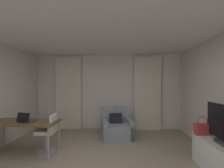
{
  "coord_description": "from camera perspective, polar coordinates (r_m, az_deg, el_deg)",
  "views": [
    {
      "loc": [
        0.45,
        -2.56,
        1.6
      ],
      "look_at": [
        0.24,
        1.43,
        1.58
      ],
      "focal_mm": 25.45,
      "sensor_mm": 36.0,
      "label": 1
    }
  ],
  "objects": [
    {
      "name": "desk_chair",
      "position": [
        4.09,
        -22.03,
        -16.85
      ],
      "size": [
        0.48,
        0.48,
        0.88
      ],
      "color": "gray",
      "rests_on": "ground"
    },
    {
      "name": "curtain_left_panel",
      "position": [
        5.77,
        -15.45,
        -3.13
      ],
      "size": [
        0.9,
        0.06,
        2.5
      ],
      "color": "beige",
      "rests_on": "ground"
    },
    {
      "name": "laptop",
      "position": [
        4.06,
        -28.57,
        -11.3
      ],
      "size": [
        0.37,
        0.31,
        0.22
      ],
      "color": "#2D2D33",
      "rests_on": "desk"
    },
    {
      "name": "ceiling",
      "position": [
        2.8,
        -7.01,
        21.93
      ],
      "size": [
        5.12,
        6.12,
        0.06
      ],
      "primitive_type": "cube",
      "color": "white",
      "rests_on": "wall_left"
    },
    {
      "name": "desk",
      "position": [
        4.18,
        -29.04,
        -12.38
      ],
      "size": [
        1.48,
        0.67,
        0.74
      ],
      "color": "brown",
      "rests_on": "ground"
    },
    {
      "name": "wall_window",
      "position": [
        5.62,
        -1.59,
        -2.7
      ],
      "size": [
        5.12,
        0.06,
        2.6
      ],
      "color": "silver",
      "rests_on": "ground"
    },
    {
      "name": "handbag_primary",
      "position": [
        3.75,
        29.77,
        -13.77
      ],
      "size": [
        0.3,
        0.14,
        0.37
      ],
      "color": "#B73833",
      "rests_on": "tv_console"
    },
    {
      "name": "armchair",
      "position": [
        4.84,
        1.57,
        -15.55
      ],
      "size": [
        1.0,
        0.99,
        0.82
      ],
      "color": "gray",
      "rests_on": "ground"
    },
    {
      "name": "curtain_right_panel",
      "position": [
        5.55,
        12.61,
        -3.27
      ],
      "size": [
        0.9,
        0.06,
        2.5
      ],
      "color": "beige",
      "rests_on": "ground"
    }
  ]
}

